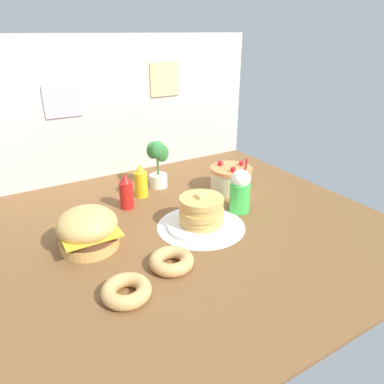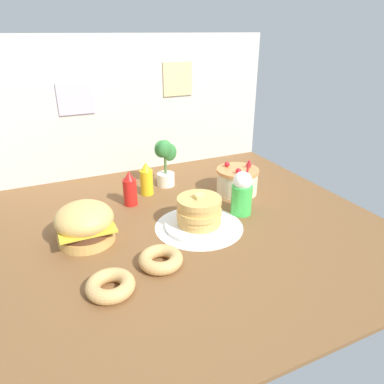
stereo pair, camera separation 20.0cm
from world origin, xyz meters
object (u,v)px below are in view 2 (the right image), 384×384
Objects in this scene: layer_cake at (237,181)px; donut_chocolate at (161,259)px; ketchup_bottle at (130,189)px; cream_soda_cup at (242,193)px; mustard_bottle at (146,180)px; potted_plant at (165,161)px; pancake_stack at (199,214)px; donut_pink_glaze at (110,285)px; burger at (85,223)px.

donut_chocolate is at bearing -143.52° from layer_cake.
cream_soda_cup is (0.57, -0.39, 0.03)m from ketchup_bottle.
layer_cake is 1.25× the size of mustard_bottle.
cream_soda_cup reaches higher than ketchup_bottle.
ketchup_bottle is (-0.71, 0.12, 0.02)m from layer_cake.
ketchup_bottle is 1.00× the size of mustard_bottle.
cream_soda_cup is 0.98× the size of potted_plant.
pancake_stack is 1.13× the size of cream_soda_cup.
donut_pink_glaze is (-0.58, -0.34, -0.05)m from pancake_stack.
layer_cake is 1.25× the size of ketchup_bottle.
mustard_bottle is at bearing 102.83° from pancake_stack.
potted_plant reaches higher than donut_chocolate.
donut_pink_glaze is (-1.02, -0.65, -0.05)m from layer_cake.
pancake_stack is at bearing 30.14° from donut_pink_glaze.
ketchup_bottle is at bearing 170.07° from layer_cake.
cream_soda_cup is 1.61× the size of donut_chocolate.
pancake_stack is 1.70× the size of ketchup_bottle.
layer_cake is at bearing 32.55° from donut_pink_glaze.
ketchup_bottle is 0.84m from donut_pink_glaze.
ketchup_bottle is at bearing 85.74° from donut_chocolate.
cream_soda_cup is (0.30, 0.05, 0.05)m from pancake_stack.
ketchup_bottle is at bearing 43.98° from burger.
burger is at bearing -137.97° from mustard_bottle.
mustard_bottle is (-0.13, 0.55, 0.02)m from pancake_stack.
burger is 0.46m from ketchup_bottle.
cream_soda_cup reaches higher than burger.
potted_plant is (0.37, 0.89, 0.15)m from donut_chocolate.
mustard_bottle is 1.08× the size of donut_pink_glaze.
donut_pink_glaze is 1.00× the size of donut_chocolate.
mustard_bottle is at bearing 76.18° from donut_chocolate.
mustard_bottle is at bearing 130.42° from cream_soda_cup.
potted_plant is (0.05, 0.64, 0.10)m from pancake_stack.
donut_pink_glaze is (-0.31, -0.78, -0.07)m from ketchup_bottle.
pancake_stack is 0.52m from ketchup_bottle.
pancake_stack is 0.56m from mustard_bottle.
cream_soda_cup is at bearing -34.46° from ketchup_bottle.
ketchup_bottle and mustard_bottle have the same top height.
cream_soda_cup reaches higher than donut_chocolate.
layer_cake is at bearing 10.60° from burger.
burger is at bearing -169.40° from layer_cake.
layer_cake is at bearing 35.54° from pancake_stack.
pancake_stack is 1.70× the size of mustard_bottle.
ketchup_bottle reaches higher than donut_chocolate.
cream_soda_cup is (0.43, -0.50, 0.03)m from mustard_bottle.
pancake_stack is at bearing 37.73° from donut_chocolate.
layer_cake is at bearing 63.05° from cream_soda_cup.
ketchup_bottle is 1.08× the size of donut_pink_glaze.
burger is 0.83m from potted_plant.
potted_plant is at bearing 140.59° from layer_cake.
layer_cake is at bearing -22.48° from mustard_bottle.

